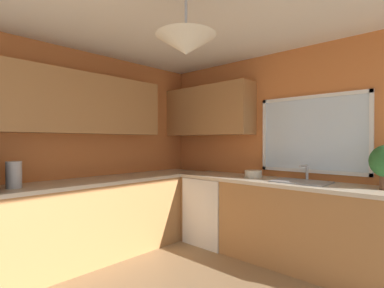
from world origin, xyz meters
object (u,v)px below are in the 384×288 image
(dishwasher, at_px, (214,210))
(bowl, at_px, (253,174))
(kettle, at_px, (14,175))
(sink_assembly, at_px, (301,181))

(dishwasher, bearing_deg, bowl, 2.89)
(kettle, xyz_separation_m, sink_assembly, (1.83, 2.26, -0.12))
(dishwasher, relative_size, bowl, 4.15)
(dishwasher, distance_m, kettle, 2.39)
(sink_assembly, xyz_separation_m, bowl, (-0.59, -0.01, 0.03))
(dishwasher, height_order, bowl, bowl)
(kettle, distance_m, sink_assembly, 2.91)
(dishwasher, bearing_deg, kettle, -106.07)
(sink_assembly, bearing_deg, dishwasher, -178.23)
(bowl, bearing_deg, dishwasher, -177.11)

